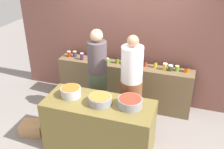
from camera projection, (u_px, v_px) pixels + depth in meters
ground at (106, 136)px, 4.68m from camera, size 12.00×12.00×0.00m
storefront_wall at (129, 30)px, 5.21m from camera, size 4.80×0.12×3.00m
display_shelf at (124, 85)px, 5.40m from camera, size 2.70×0.36×0.90m
prep_table at (99, 126)px, 4.22m from camera, size 1.70×0.70×0.89m
preserve_jar_0 at (69, 54)px, 5.51m from camera, size 0.08×0.08×0.12m
preserve_jar_1 at (75, 54)px, 5.50m from camera, size 0.08×0.08×0.12m
preserve_jar_2 at (82, 56)px, 5.37m from camera, size 0.07×0.07×0.14m
preserve_jar_3 at (96, 57)px, 5.36m from camera, size 0.09×0.09×0.12m
preserve_jar_4 at (101, 57)px, 5.36m from camera, size 0.07×0.07×0.12m
preserve_jar_5 at (107, 61)px, 5.20m from camera, size 0.08×0.08×0.12m
preserve_jar_6 at (117, 60)px, 5.22m from camera, size 0.07×0.07×0.12m
preserve_jar_7 at (123, 59)px, 5.23m from camera, size 0.07×0.07×0.14m
preserve_jar_8 at (127, 62)px, 5.15m from camera, size 0.09×0.09×0.14m
preserve_jar_9 at (136, 64)px, 5.07m from camera, size 0.07×0.07×0.13m
preserve_jar_10 at (145, 63)px, 5.10m from camera, size 0.07×0.07×0.12m
preserve_jar_11 at (155, 64)px, 5.04m from camera, size 0.07×0.07×0.13m
preserve_jar_12 at (165, 67)px, 4.96m from camera, size 0.09×0.09×0.13m
preserve_jar_13 at (170, 68)px, 4.93m from camera, size 0.09×0.09×0.11m
preserve_jar_14 at (177, 68)px, 4.93m from camera, size 0.08×0.08×0.10m
preserve_jar_15 at (187, 69)px, 4.88m from camera, size 0.09×0.09×0.10m
cooking_pot_left at (71, 92)px, 4.15m from camera, size 0.31×0.31×0.15m
cooking_pot_center at (100, 100)px, 3.97m from camera, size 0.35×0.35×0.13m
cooking_pot_right at (130, 103)px, 3.90m from camera, size 0.36×0.36×0.14m
cook_with_tongs at (98, 80)px, 4.86m from camera, size 0.36×0.36×1.75m
cook_in_cap at (131, 90)px, 4.53m from camera, size 0.38×0.38×1.78m
bread_crate at (32, 128)px, 4.71m from camera, size 0.44×0.36×0.22m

